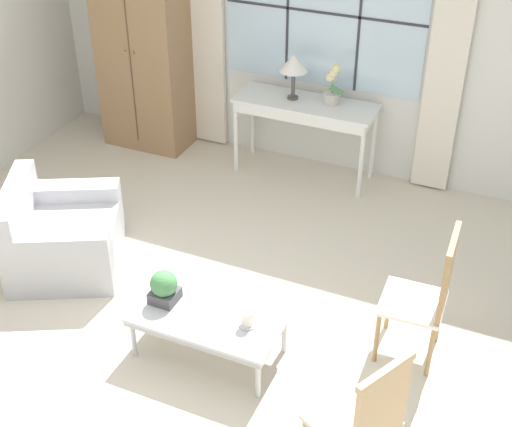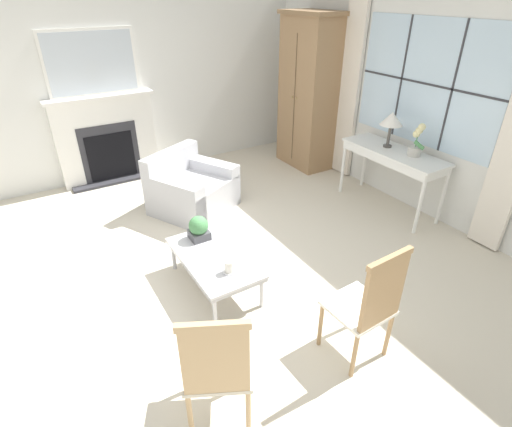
{
  "view_description": "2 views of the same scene",
  "coord_description": "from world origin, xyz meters",
  "px_view_note": "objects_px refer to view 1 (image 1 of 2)",
  "views": [
    {
      "loc": [
        2.12,
        -3.43,
        3.76
      ],
      "look_at": [
        0.4,
        0.48,
        0.94
      ],
      "focal_mm": 50.0,
      "sensor_mm": 36.0,
      "label": 1
    },
    {
      "loc": [
        3.17,
        -1.35,
        2.65
      ],
      "look_at": [
        0.17,
        0.48,
        0.64
      ],
      "focal_mm": 28.0,
      "sensor_mm": 36.0,
      "label": 2
    }
  ],
  "objects_px": {
    "potted_orchid": "(332,88)",
    "side_chair_wooden": "(430,291)",
    "accent_chair_wooden": "(366,417)",
    "table_lamp": "(294,64)",
    "potted_plant_small": "(164,287)",
    "armoire": "(143,40)",
    "pillar_candle": "(247,319)",
    "armchair_upholstered": "(62,238)",
    "coffee_table": "(208,319)",
    "console_table": "(305,110)"
  },
  "relations": [
    {
      "from": "potted_orchid",
      "to": "armchair_upholstered",
      "type": "distance_m",
      "value": 2.92
    },
    {
      "from": "potted_plant_small",
      "to": "pillar_candle",
      "type": "distance_m",
      "value": 0.66
    },
    {
      "from": "console_table",
      "to": "armchair_upholstered",
      "type": "distance_m",
      "value": 2.68
    },
    {
      "from": "armoire",
      "to": "potted_plant_small",
      "type": "height_order",
      "value": "armoire"
    },
    {
      "from": "potted_orchid",
      "to": "side_chair_wooden",
      "type": "relative_size",
      "value": 0.38
    },
    {
      "from": "accent_chair_wooden",
      "to": "coffee_table",
      "type": "height_order",
      "value": "accent_chair_wooden"
    },
    {
      "from": "potted_orchid",
      "to": "accent_chair_wooden",
      "type": "distance_m",
      "value": 3.72
    },
    {
      "from": "armoire",
      "to": "potted_orchid",
      "type": "distance_m",
      "value": 2.08
    },
    {
      "from": "side_chair_wooden",
      "to": "pillar_candle",
      "type": "height_order",
      "value": "side_chair_wooden"
    },
    {
      "from": "table_lamp",
      "to": "potted_plant_small",
      "type": "bearing_deg",
      "value": -88.14
    },
    {
      "from": "armchair_upholstered",
      "to": "potted_plant_small",
      "type": "relative_size",
      "value": 4.87
    },
    {
      "from": "armchair_upholstered",
      "to": "console_table",
      "type": "bearing_deg",
      "value": 59.87
    },
    {
      "from": "armchair_upholstered",
      "to": "coffee_table",
      "type": "relative_size",
      "value": 1.15
    },
    {
      "from": "table_lamp",
      "to": "armoire",
      "type": "bearing_deg",
      "value": -179.23
    },
    {
      "from": "armoire",
      "to": "table_lamp",
      "type": "xyz_separation_m",
      "value": [
        1.68,
        0.02,
        -0.0
      ]
    },
    {
      "from": "table_lamp",
      "to": "potted_orchid",
      "type": "height_order",
      "value": "table_lamp"
    },
    {
      "from": "console_table",
      "to": "potted_plant_small",
      "type": "xyz_separation_m",
      "value": [
        -0.05,
        -2.74,
        -0.23
      ]
    },
    {
      "from": "table_lamp",
      "to": "console_table",
      "type": "bearing_deg",
      "value": -7.39
    },
    {
      "from": "armchair_upholstered",
      "to": "coffee_table",
      "type": "height_order",
      "value": "armchair_upholstered"
    },
    {
      "from": "armoire",
      "to": "accent_chair_wooden",
      "type": "xyz_separation_m",
      "value": [
        3.45,
        -3.36,
        -0.6
      ]
    },
    {
      "from": "console_table",
      "to": "table_lamp",
      "type": "bearing_deg",
      "value": 172.61
    },
    {
      "from": "console_table",
      "to": "accent_chair_wooden",
      "type": "xyz_separation_m",
      "value": [
        1.63,
        -3.37,
        -0.15
      ]
    },
    {
      "from": "potted_orchid",
      "to": "console_table",
      "type": "bearing_deg",
      "value": -164.59
    },
    {
      "from": "table_lamp",
      "to": "pillar_candle",
      "type": "xyz_separation_m",
      "value": [
        0.75,
        -2.76,
        -0.75
      ]
    },
    {
      "from": "armchair_upholstered",
      "to": "potted_plant_small",
      "type": "bearing_deg",
      "value": -19.63
    },
    {
      "from": "console_table",
      "to": "side_chair_wooden",
      "type": "relative_size",
      "value": 1.32
    },
    {
      "from": "armoire",
      "to": "potted_orchid",
      "type": "height_order",
      "value": "armoire"
    },
    {
      "from": "potted_plant_small",
      "to": "pillar_candle",
      "type": "xyz_separation_m",
      "value": [
        0.66,
        -0.0,
        -0.07
      ]
    },
    {
      "from": "table_lamp",
      "to": "accent_chair_wooden",
      "type": "distance_m",
      "value": 3.87
    },
    {
      "from": "potted_orchid",
      "to": "potted_plant_small",
      "type": "distance_m",
      "value": 2.86
    },
    {
      "from": "console_table",
      "to": "side_chair_wooden",
      "type": "distance_m",
      "value": 2.75
    },
    {
      "from": "potted_orchid",
      "to": "potted_plant_small",
      "type": "bearing_deg",
      "value": -96.09
    },
    {
      "from": "console_table",
      "to": "coffee_table",
      "type": "bearing_deg",
      "value": -83.71
    },
    {
      "from": "console_table",
      "to": "pillar_candle",
      "type": "height_order",
      "value": "console_table"
    },
    {
      "from": "table_lamp",
      "to": "potted_plant_small",
      "type": "distance_m",
      "value": 2.84
    },
    {
      "from": "side_chair_wooden",
      "to": "accent_chair_wooden",
      "type": "relative_size",
      "value": 1.04
    },
    {
      "from": "armoire",
      "to": "console_table",
      "type": "distance_m",
      "value": 1.88
    },
    {
      "from": "side_chair_wooden",
      "to": "pillar_candle",
      "type": "bearing_deg",
      "value": -151.61
    },
    {
      "from": "potted_orchid",
      "to": "accent_chair_wooden",
      "type": "xyz_separation_m",
      "value": [
        1.38,
        -3.43,
        -0.4
      ]
    },
    {
      "from": "accent_chair_wooden",
      "to": "side_chair_wooden",
      "type": "bearing_deg",
      "value": 85.52
    },
    {
      "from": "armchair_upholstered",
      "to": "accent_chair_wooden",
      "type": "xyz_separation_m",
      "value": [
        2.95,
        -1.08,
        0.3
      ]
    },
    {
      "from": "potted_plant_small",
      "to": "potted_orchid",
      "type": "bearing_deg",
      "value": 83.91
    },
    {
      "from": "armchair_upholstered",
      "to": "potted_orchid",
      "type": "bearing_deg",
      "value": 56.25
    },
    {
      "from": "side_chair_wooden",
      "to": "pillar_candle",
      "type": "distance_m",
      "value": 1.28
    },
    {
      "from": "table_lamp",
      "to": "potted_plant_small",
      "type": "relative_size",
      "value": 1.79
    },
    {
      "from": "side_chair_wooden",
      "to": "accent_chair_wooden",
      "type": "bearing_deg",
      "value": -94.48
    },
    {
      "from": "coffee_table",
      "to": "pillar_candle",
      "type": "distance_m",
      "value": 0.32
    },
    {
      "from": "potted_orchid",
      "to": "armchair_upholstered",
      "type": "bearing_deg",
      "value": -123.75
    },
    {
      "from": "accent_chair_wooden",
      "to": "table_lamp",
      "type": "bearing_deg",
      "value": 117.62
    },
    {
      "from": "table_lamp",
      "to": "side_chair_wooden",
      "type": "bearing_deg",
      "value": -49.1
    }
  ]
}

